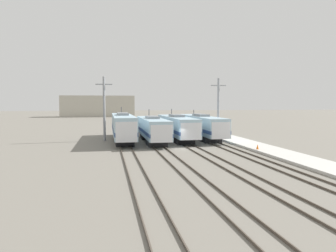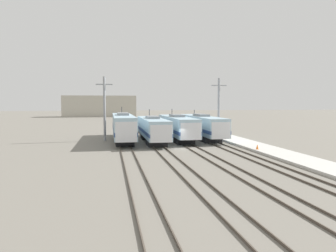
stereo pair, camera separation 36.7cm
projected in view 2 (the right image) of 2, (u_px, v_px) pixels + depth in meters
ground_plane at (176, 148)px, 42.69m from camera, size 400.00×400.00×0.00m
rail_pair_far_left at (126, 149)px, 41.54m from camera, size 1.51×120.00×0.15m
rail_pair_center_left at (160, 148)px, 42.30m from camera, size 1.51×120.00×0.15m
rail_pair_center_right at (192, 147)px, 43.06m from camera, size 1.51×120.00×0.15m
rail_pair_far_right at (224, 147)px, 43.82m from camera, size 1.51×120.00×0.15m
locomotive_far_left at (123, 127)px, 50.38m from camera, size 3.02×20.06×5.25m
locomotive_center_left at (153, 129)px, 49.04m from camera, size 3.06×17.49×4.86m
locomotive_center_right at (177, 127)px, 52.45m from camera, size 3.14×18.93×4.86m
locomotive_far_right at (202, 126)px, 54.17m from camera, size 2.97×20.09×4.66m
catenary_tower_left at (105, 108)px, 50.68m from camera, size 2.54×0.38×9.95m
catenary_tower_right at (219, 108)px, 53.93m from camera, size 2.54×0.38×9.95m
platform at (253, 145)px, 44.56m from camera, size 4.00×120.00×0.27m
traffic_cone at (257, 147)px, 39.96m from camera, size 0.31×0.31×0.60m
depot_building at (100, 106)px, 137.19m from camera, size 29.87×9.28×8.74m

